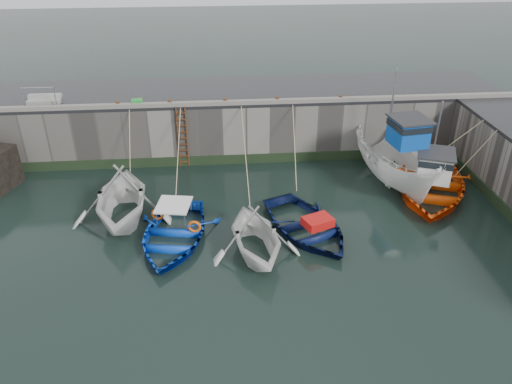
{
  "coord_description": "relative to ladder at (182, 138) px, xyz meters",
  "views": [
    {
      "loc": [
        -0.34,
        -13.41,
        11.46
      ],
      "look_at": [
        1.25,
        4.74,
        1.2
      ],
      "focal_mm": 35.0,
      "sensor_mm": 36.0,
      "label": 1
    }
  ],
  "objects": [
    {
      "name": "boat_far_orange",
      "position": [
        11.48,
        -3.74,
        -1.16
      ],
      "size": [
        6.8,
        7.86,
        4.36
      ],
      "rotation": [
        0.0,
        0.0,
        -0.38
      ],
      "color": "#FD540D",
      "rests_on": "ground"
    },
    {
      "name": "boat_near_blue",
      "position": [
        -0.2,
        -6.66,
        -1.59
      ],
      "size": [
        4.45,
        5.65,
        1.06
      ],
      "primitive_type": "imported",
      "rotation": [
        0.0,
        0.0,
        -0.17
      ],
      "color": "#0C3FBF",
      "rests_on": "ground"
    },
    {
      "name": "boat_near_white",
      "position": [
        -2.4,
        -4.85,
        -1.59
      ],
      "size": [
        4.65,
        5.32,
        2.69
      ],
      "primitive_type": "imported",
      "rotation": [
        0.0,
        0.0,
        0.05
      ],
      "color": "silver",
      "rests_on": "ground"
    },
    {
      "name": "bollard_c",
      "position": [
        2.2,
        0.34,
        1.71
      ],
      "size": [
        0.18,
        0.18,
        0.28
      ],
      "primitive_type": "cylinder",
      "color": "#3F1E0F",
      "rests_on": "road_back"
    },
    {
      "name": "boat_near_blacktrim_rope",
      "position": [
        2.99,
        -2.61,
        -1.59
      ],
      "size": [
        0.04,
        5.98,
        3.1
      ],
      "primitive_type": null,
      "color": "tan",
      "rests_on": "ground"
    },
    {
      "name": "railing",
      "position": [
        -6.75,
        1.33,
        1.77
      ],
      "size": [
        1.6,
        1.05,
        1.0
      ],
      "color": "#A5A8AD",
      "rests_on": "road_back"
    },
    {
      "name": "road_back",
      "position": [
        2.0,
        2.59,
        1.49
      ],
      "size": [
        30.0,
        5.0,
        0.16
      ],
      "primitive_type": "cube",
      "color": "black",
      "rests_on": "quay_back"
    },
    {
      "name": "algae_back",
      "position": [
        2.0,
        0.05,
        -1.34
      ],
      "size": [
        30.0,
        0.08,
        0.5
      ],
      "primitive_type": "cube",
      "color": "black",
      "rests_on": "ground"
    },
    {
      "name": "boat_near_blue_rope",
      "position": [
        -0.2,
        -2.04,
        -1.59
      ],
      "size": [
        0.04,
        4.98,
        3.1
      ],
      "primitive_type": null,
      "color": "tan",
      "rests_on": "ground"
    },
    {
      "name": "boat_near_navy_rope",
      "position": [
        5.19,
        -1.96,
        -1.59
      ],
      "size": [
        0.04,
        4.85,
        3.1
      ],
      "primitive_type": null,
      "color": "tan",
      "rests_on": "ground"
    },
    {
      "name": "bollard_e",
      "position": [
        8.0,
        0.34,
        1.71
      ],
      "size": [
        0.18,
        0.18,
        0.28
      ],
      "primitive_type": "cylinder",
      "color": "#3F1E0F",
      "rests_on": "road_back"
    },
    {
      "name": "boat_far_white",
      "position": [
        10.19,
        -2.7,
        -0.5
      ],
      "size": [
        3.42,
        6.99,
        5.59
      ],
      "rotation": [
        0.0,
        0.0,
        0.14
      ],
      "color": "white",
      "rests_on": "ground"
    },
    {
      "name": "boat_near_blacktrim",
      "position": [
        2.99,
        -7.81,
        -1.59
      ],
      "size": [
        4.33,
        4.81,
        2.25
      ],
      "primitive_type": "imported",
      "rotation": [
        0.0,
        0.0,
        0.16
      ],
      "color": "silver",
      "rests_on": "ground"
    },
    {
      "name": "kerb_back",
      "position": [
        2.0,
        0.24,
        1.67
      ],
      "size": [
        30.0,
        0.3,
        0.2
      ],
      "primitive_type": "cube",
      "color": "slate",
      "rests_on": "road_back"
    },
    {
      "name": "bollard_d",
      "position": [
        4.8,
        0.34,
        1.71
      ],
      "size": [
        0.18,
        0.18,
        0.28
      ],
      "primitive_type": "cylinder",
      "color": "#3F1E0F",
      "rests_on": "road_back"
    },
    {
      "name": "ground",
      "position": [
        2.0,
        -9.91,
        -1.59
      ],
      "size": [
        120.0,
        120.0,
        0.0
      ],
      "primitive_type": "plane",
      "color": "black",
      "rests_on": "ground"
    },
    {
      "name": "boat_near_white_rope",
      "position": [
        -2.4,
        -1.13,
        -1.59
      ],
      "size": [
        0.04,
        3.56,
        3.1
      ],
      "primitive_type": null,
      "color": "tan",
      "rests_on": "ground"
    },
    {
      "name": "boat_near_navy",
      "position": [
        5.19,
        -6.5,
        -1.59
      ],
      "size": [
        5.23,
        6.02,
        1.04
      ],
      "primitive_type": "imported",
      "rotation": [
        0.0,
        0.0,
        0.39
      ],
      "color": "#0A1541",
      "rests_on": "ground"
    },
    {
      "name": "fish_crate",
      "position": [
        -2.1,
        0.5,
        1.72
      ],
      "size": [
        0.58,
        0.5,
        0.31
      ],
      "primitive_type": "cube",
      "rotation": [
        0.0,
        0.0,
        0.14
      ],
      "color": "#198C29",
      "rests_on": "road_back"
    },
    {
      "name": "ladder",
      "position": [
        0.0,
        0.0,
        0.0
      ],
      "size": [
        0.51,
        0.08,
        3.2
      ],
      "color": "#3F1E0F",
      "rests_on": "ground"
    },
    {
      "name": "bollard_b",
      "position": [
        -0.5,
        0.34,
        1.71
      ],
      "size": [
        0.18,
        0.18,
        0.28
      ],
      "primitive_type": "cylinder",
      "color": "#3F1E0F",
      "rests_on": "road_back"
    },
    {
      "name": "quay_back",
      "position": [
        2.0,
        2.59,
        -0.09
      ],
      "size": [
        30.0,
        5.0,
        3.0
      ],
      "primitive_type": "cube",
      "color": "slate",
      "rests_on": "ground"
    },
    {
      "name": "bollard_a",
      "position": [
        -3.0,
        0.34,
        1.71
      ],
      "size": [
        0.18,
        0.18,
        0.28
      ],
      "primitive_type": "cylinder",
      "color": "#3F1E0F",
      "rests_on": "road_back"
    }
  ]
}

